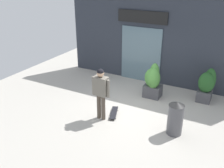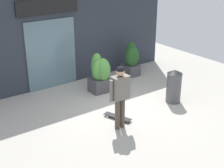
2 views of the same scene
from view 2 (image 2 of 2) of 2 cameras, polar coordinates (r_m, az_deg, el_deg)
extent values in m
plane|color=#B2ADA3|center=(9.51, 0.74, -4.42)|extent=(12.00, 12.00, 0.00)
cube|color=#2D333D|center=(11.08, -7.91, 9.85)|extent=(7.95, 0.25, 3.84)
cube|color=slate|center=(10.85, -10.59, 5.14)|extent=(1.73, 0.06, 2.28)
cube|color=black|center=(10.48, -11.21, 13.19)|extent=(2.07, 0.05, 0.48)
cylinder|color=#4C4238|center=(8.33, 0.95, -5.30)|extent=(0.13, 0.13, 0.84)
cylinder|color=#4C4238|center=(8.41, 1.83, -5.01)|extent=(0.13, 0.13, 0.84)
cube|color=#6B665B|center=(8.06, 1.44, -0.61)|extent=(0.45, 0.27, 0.60)
cylinder|color=#6B665B|center=(7.93, -0.11, -1.26)|extent=(0.09, 0.09, 0.57)
cylinder|color=#6B665B|center=(8.22, 2.93, -0.40)|extent=(0.09, 0.09, 0.57)
sphere|color=tan|center=(7.91, 1.47, 2.15)|extent=(0.22, 0.22, 0.22)
sphere|color=black|center=(7.89, 1.47, 2.41)|extent=(0.21, 0.21, 0.21)
cube|color=black|center=(8.95, 0.97, -5.76)|extent=(0.47, 0.84, 0.02)
cylinder|color=silver|center=(9.02, -0.82, -5.82)|extent=(0.05, 0.06, 0.05)
cylinder|color=silver|center=(9.18, -0.05, -5.29)|extent=(0.05, 0.06, 0.05)
cylinder|color=silver|center=(8.77, 2.03, -6.72)|extent=(0.05, 0.06, 0.05)
cylinder|color=silver|center=(8.93, 2.76, -6.15)|extent=(0.05, 0.06, 0.05)
cube|color=#47474C|center=(10.59, -2.18, -0.14)|extent=(0.62, 0.53, 0.46)
ellipsoid|color=#4C8C3D|center=(10.32, -1.61, 2.53)|extent=(0.47, 0.51, 0.75)
ellipsoid|color=#4C8C3D|center=(10.46, -2.66, 3.12)|extent=(0.37, 0.43, 0.88)
ellipsoid|color=#4C8C3D|center=(10.32, -2.26, 2.44)|extent=(0.52, 0.36, 0.72)
cube|color=#47474C|center=(12.03, 3.24, 2.52)|extent=(0.48, 0.61, 0.41)
ellipsoid|color=#235123|center=(11.81, 3.54, 4.86)|extent=(0.54, 0.45, 0.78)
ellipsoid|color=#235123|center=(11.97, 3.36, 5.35)|extent=(0.41, 0.39, 0.89)
cylinder|color=#4C4C51|center=(9.96, 10.80, -0.64)|extent=(0.45, 0.45, 0.92)
cone|color=black|center=(9.77, 11.02, 2.14)|extent=(0.45, 0.45, 0.11)
camera|label=1|loc=(8.16, 57.41, 12.97)|focal=40.97mm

